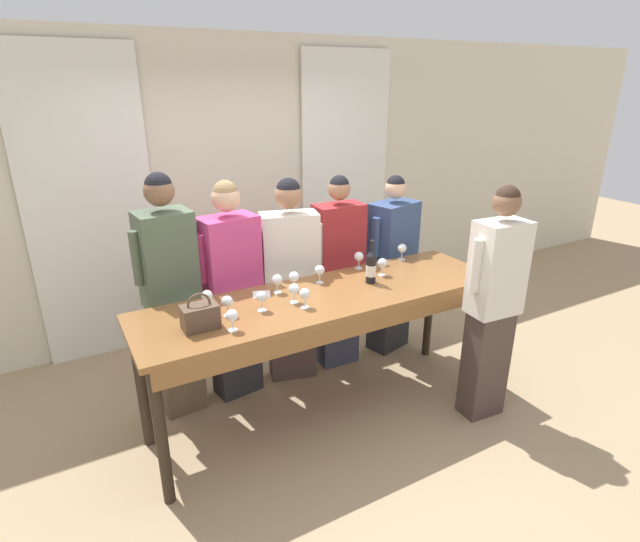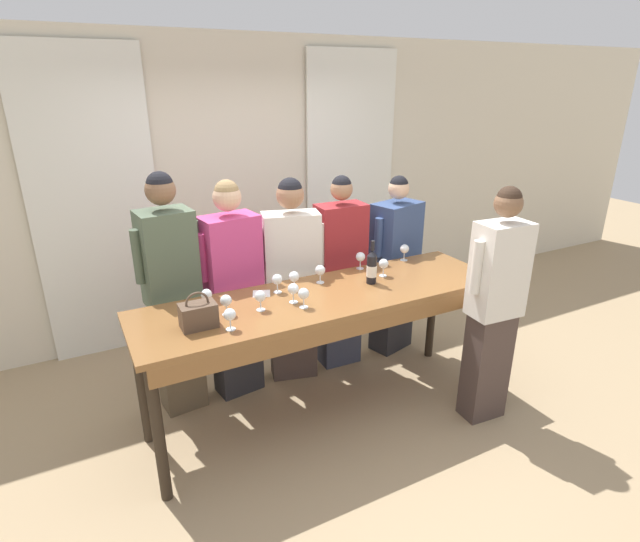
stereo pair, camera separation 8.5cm
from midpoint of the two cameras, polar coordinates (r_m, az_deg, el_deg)
ground_plane at (r=3.99m, az=1.15°, el=-15.76°), size 18.00×18.00×0.00m
wall_back at (r=5.00m, az=-9.17°, el=9.35°), size 12.00×0.06×2.80m
curtain_panel_left at (r=4.71m, az=-23.73°, el=6.42°), size 1.04×0.03×2.69m
curtain_panel_right at (r=5.49m, az=3.94°, el=9.99°), size 1.04×0.03×2.69m
tasting_bar at (r=3.52m, az=1.49°, el=-4.53°), size 2.65×0.74×0.99m
wine_bottle at (r=3.67m, az=6.60°, el=0.43°), size 0.08×0.08×0.33m
handbag at (r=3.09m, az=-12.97°, el=-4.90°), size 0.22×0.14×0.23m
wine_glass_front_left at (r=3.82m, az=7.91°, el=0.77°), size 0.07×0.07×0.14m
wine_glass_front_mid at (r=3.24m, az=-6.09°, el=-2.93°), size 0.07×0.07×0.14m
wine_glass_front_right at (r=3.26m, az=-1.14°, el=-2.65°), size 0.07×0.07×0.14m
wine_glass_center_left at (r=3.32m, az=-12.13°, el=-2.71°), size 0.07×0.07×0.14m
wine_glass_center_mid at (r=4.18m, az=10.21°, el=2.46°), size 0.07×0.07×0.14m
wine_glass_center_right at (r=3.65m, az=0.69°, el=0.03°), size 0.07×0.07×0.14m
wine_glass_back_left at (r=3.50m, az=-4.22°, el=-1.01°), size 0.07×0.07×0.14m
wine_glass_back_mid at (r=3.02m, az=-9.48°, el=-4.99°), size 0.07×0.07×0.14m
wine_glass_back_right at (r=3.21m, az=-9.95°, el=-3.40°), size 0.07×0.07×0.14m
wine_glass_near_host at (r=3.33m, az=-2.35°, el=-2.12°), size 0.07×0.07×0.14m
wine_glass_by_bottle at (r=3.95m, az=5.26°, el=1.58°), size 0.07×0.07×0.14m
wine_glass_by_handbag at (r=3.54m, az=-2.30°, el=-0.70°), size 0.07×0.07×0.14m
napkin at (r=3.52m, az=-6.02°, el=-2.60°), size 0.16×0.16×0.00m
guest_olive_jacket at (r=3.74m, az=-15.89°, el=-2.65°), size 0.48×0.32×1.83m
guest_pink_top at (r=3.87m, az=-9.27°, el=-2.16°), size 0.53×0.31×1.73m
guest_cream_sweater at (r=4.04m, az=-2.62°, el=-1.00°), size 0.55×0.33×1.71m
guest_striped_shirt at (r=4.24m, az=2.90°, el=-0.21°), size 0.52×0.25×1.69m
guest_navy_coat at (r=4.55m, az=9.02°, el=0.53°), size 0.54×0.37×1.64m
host_pouring at (r=3.73m, az=19.92°, el=-3.79°), size 0.47×0.26×1.75m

